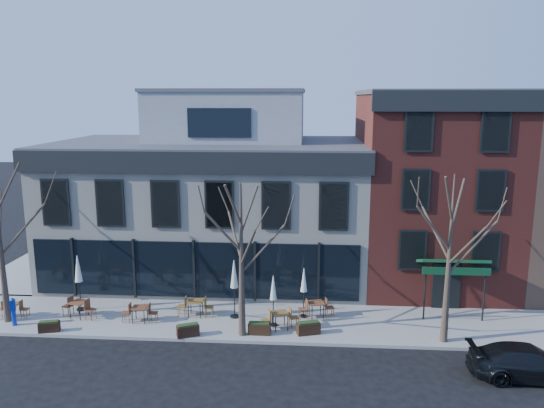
# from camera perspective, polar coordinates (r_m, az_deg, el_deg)

# --- Properties ---
(ground) EXTENTS (120.00, 120.00, 0.00)m
(ground) POSITION_cam_1_polar(r_m,az_deg,el_deg) (28.97, -8.22, -10.54)
(ground) COLOR black
(ground) RESTS_ON ground
(sidewalk_front) EXTENTS (33.50, 4.70, 0.15)m
(sidewalk_front) POSITION_cam_1_polar(r_m,az_deg,el_deg) (26.48, -2.18, -12.42)
(sidewalk_front) COLOR gray
(sidewalk_front) RESTS_ON ground
(sidewalk_side) EXTENTS (4.50, 12.00, 0.15)m
(sidewalk_side) POSITION_cam_1_polar(r_m,az_deg,el_deg) (38.06, -23.13, -5.86)
(sidewalk_side) COLOR gray
(sidewalk_side) RESTS_ON ground
(corner_building) EXTENTS (18.39, 10.39, 11.10)m
(corner_building) POSITION_cam_1_polar(r_m,az_deg,el_deg) (32.41, -6.45, 0.58)
(corner_building) COLOR silver
(corner_building) RESTS_ON ground
(red_brick_building) EXTENTS (8.20, 11.78, 11.18)m
(red_brick_building) POSITION_cam_1_polar(r_m,az_deg,el_deg) (32.41, 16.58, 1.81)
(red_brick_building) COLOR maroon
(red_brick_building) RESTS_ON ground
(tree_corner) EXTENTS (3.93, 3.98, 7.92)m
(tree_corner) POSITION_cam_1_polar(r_m,az_deg,el_deg) (27.94, -27.23, -3.38)
(tree_corner) COLOR #382B21
(tree_corner) RESTS_ON sidewalk_front
(tree_mid) EXTENTS (3.50, 3.55, 7.04)m
(tree_mid) POSITION_cam_1_polar(r_m,az_deg,el_deg) (23.57, -3.29, -5.82)
(tree_mid) COLOR #382B21
(tree_mid) RESTS_ON sidewalk_front
(tree_right) EXTENTS (3.72, 3.77, 7.48)m
(tree_right) POSITION_cam_1_polar(r_m,az_deg,el_deg) (24.10, 18.55, -5.46)
(tree_right) COLOR #382B21
(tree_right) RESTS_ON sidewalk_front
(parked_sedan) EXTENTS (4.53, 1.86, 1.31)m
(parked_sedan) POSITION_cam_1_polar(r_m,az_deg,el_deg) (23.68, 25.86, -15.08)
(parked_sedan) COLOR black
(parked_sedan) RESTS_ON ground
(call_box) EXTENTS (0.29, 0.28, 1.39)m
(call_box) POSITION_cam_1_polar(r_m,az_deg,el_deg) (28.28, -26.07, -10.26)
(call_box) COLOR #0D2CAC
(call_box) RESTS_ON sidewalk_front
(cafe_set_0) EXTENTS (1.64, 0.68, 0.86)m
(cafe_set_0) POSITION_cam_1_polar(r_m,az_deg,el_deg) (29.39, -26.14, -10.07)
(cafe_set_0) COLOR brown
(cafe_set_0) RESTS_ON sidewalk_front
(cafe_set_1) EXTENTS (1.91, 1.00, 0.98)m
(cafe_set_1) POSITION_cam_1_polar(r_m,az_deg,el_deg) (28.11, -20.05, -10.41)
(cafe_set_1) COLOR brown
(cafe_set_1) RESTS_ON sidewalk_front
(cafe_set_2) EXTENTS (1.75, 0.72, 0.92)m
(cafe_set_2) POSITION_cam_1_polar(r_m,az_deg,el_deg) (26.75, -14.03, -11.24)
(cafe_set_2) COLOR brown
(cafe_set_2) RESTS_ON sidewalk_front
(cafe_set_3) EXTENTS (1.82, 0.74, 0.96)m
(cafe_set_3) POSITION_cam_1_polar(r_m,az_deg,el_deg) (26.89, -8.24, -10.84)
(cafe_set_3) COLOR brown
(cafe_set_3) RESTS_ON sidewalk_front
(cafe_set_4) EXTENTS (1.88, 1.03, 0.97)m
(cafe_set_4) POSITION_cam_1_polar(r_m,az_deg,el_deg) (25.26, 0.87, -12.22)
(cafe_set_4) COLOR brown
(cafe_set_4) RESTS_ON sidewalk_front
(cafe_set_5) EXTENTS (1.85, 0.87, 0.95)m
(cafe_set_5) POSITION_cam_1_polar(r_m,az_deg,el_deg) (26.54, 4.79, -11.07)
(cafe_set_5) COLOR brown
(cafe_set_5) RESTS_ON sidewalk_front
(umbrella_0) EXTENTS (0.46, 0.46, 2.89)m
(umbrella_0) POSITION_cam_1_polar(r_m,az_deg,el_deg) (28.48, -20.12, -6.85)
(umbrella_0) COLOR black
(umbrella_0) RESTS_ON sidewalk_front
(umbrella_2) EXTENTS (0.47, 0.47, 2.91)m
(umbrella_2) POSITION_cam_1_polar(r_m,az_deg,el_deg) (25.98, -4.09, -7.86)
(umbrella_2) COLOR black
(umbrella_2) RESTS_ON sidewalk_front
(umbrella_3) EXTENTS (0.39, 0.39, 2.46)m
(umbrella_3) POSITION_cam_1_polar(r_m,az_deg,el_deg) (25.12, 0.14, -9.30)
(umbrella_3) COLOR black
(umbrella_3) RESTS_ON sidewalk_front
(umbrella_4) EXTENTS (0.40, 0.40, 2.49)m
(umbrella_4) POSITION_cam_1_polar(r_m,az_deg,el_deg) (26.11, 3.44, -8.45)
(umbrella_4) COLOR black
(umbrella_4) RESTS_ON sidewalk_front
(planter_0) EXTENTS (0.99, 0.59, 0.52)m
(planter_0) POSITION_cam_1_polar(r_m,az_deg,el_deg) (27.08, -22.84, -12.03)
(planter_0) COLOR black
(planter_0) RESTS_ON sidewalk_front
(planter_1) EXTENTS (1.08, 0.77, 0.56)m
(planter_1) POSITION_cam_1_polar(r_m,az_deg,el_deg) (24.92, -9.04, -13.25)
(planter_1) COLOR #321B10
(planter_1) RESTS_ON sidewalk_front
(planter_2) EXTENTS (1.02, 0.42, 0.57)m
(planter_2) POSITION_cam_1_polar(r_m,az_deg,el_deg) (24.81, -1.37, -13.21)
(planter_2) COLOR black
(planter_2) RESTS_ON sidewalk_front
(planter_3) EXTENTS (1.13, 0.72, 0.59)m
(planter_3) POSITION_cam_1_polar(r_m,az_deg,el_deg) (24.88, 3.95, -13.14)
(planter_3) COLOR black
(planter_3) RESTS_ON sidewalk_front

